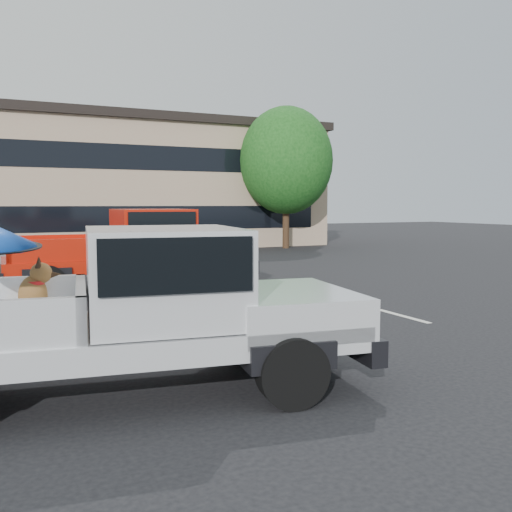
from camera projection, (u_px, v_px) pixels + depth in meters
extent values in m
plane|color=black|center=(269.00, 334.00, 9.42)|extent=(90.00, 90.00, 0.00)
cube|color=silver|center=(63.00, 327.00, 9.93)|extent=(0.12, 5.00, 0.01)
cube|color=silver|center=(350.00, 302.00, 12.50)|extent=(0.12, 5.00, 0.01)
cube|color=tan|center=(118.00, 187.00, 28.88)|extent=(20.00, 8.00, 6.00)
cube|color=black|center=(116.00, 125.00, 28.59)|extent=(20.40, 8.40, 0.40)
cube|color=black|center=(137.00, 218.00, 25.44)|extent=(18.00, 0.08, 1.10)
cube|color=black|center=(136.00, 157.00, 25.19)|extent=(18.00, 0.08, 1.10)
cylinder|color=#332114|center=(286.00, 220.00, 27.53)|extent=(0.32, 0.32, 2.73)
ellipsoid|color=#134514|center=(286.00, 160.00, 27.27)|extent=(4.46, 4.46, 5.13)
cylinder|color=#332114|center=(176.00, 216.00, 33.43)|extent=(0.32, 0.32, 2.86)
ellipsoid|color=#134514|center=(175.00, 165.00, 33.16)|extent=(4.68, 4.68, 5.38)
cylinder|color=black|center=(292.00, 373.00, 5.97)|extent=(0.79, 0.39, 0.76)
cylinder|color=black|center=(244.00, 334.00, 7.73)|extent=(0.79, 0.39, 0.76)
cube|color=silver|center=(115.00, 337.00, 6.31)|extent=(5.61, 2.68, 0.28)
cube|color=silver|center=(285.00, 309.00, 6.88)|extent=(1.76, 2.12, 0.46)
cube|color=black|center=(341.00, 336.00, 7.13)|extent=(0.48, 1.97, 0.30)
cube|color=silver|center=(164.00, 275.00, 6.41)|extent=(1.90, 2.06, 1.05)
cube|color=black|center=(164.00, 257.00, 6.39)|extent=(1.76, 2.14, 0.55)
cube|color=silver|center=(81.00, 307.00, 6.17)|extent=(0.36, 1.84, 0.50)
ellipsoid|color=brown|center=(17.00, 314.00, 6.21)|extent=(0.54, 0.47, 0.32)
cylinder|color=brown|center=(42.00, 318.00, 6.22)|extent=(0.07, 0.07, 0.24)
cylinder|color=brown|center=(43.00, 315.00, 6.37)|extent=(0.07, 0.07, 0.24)
ellipsoid|color=brown|center=(33.00, 295.00, 6.25)|extent=(0.34, 0.32, 0.44)
cylinder|color=red|center=(35.00, 282.00, 6.24)|extent=(0.21, 0.21, 0.04)
sphere|color=brown|center=(41.00, 273.00, 6.25)|extent=(0.23, 0.23, 0.23)
cone|color=black|center=(54.00, 274.00, 6.29)|extent=(0.18, 0.13, 0.11)
cone|color=black|center=(38.00, 263.00, 6.18)|extent=(0.08, 0.08, 0.12)
cone|color=black|center=(39.00, 262.00, 6.29)|extent=(0.08, 0.08, 0.12)
cylinder|color=black|center=(47.00, 284.00, 12.42)|extent=(0.82, 0.32, 0.82)
cylinder|color=black|center=(42.00, 274.00, 14.22)|extent=(0.82, 0.32, 0.82)
cylinder|color=black|center=(214.00, 275.00, 13.99)|extent=(0.82, 0.32, 0.82)
cylinder|color=black|center=(190.00, 267.00, 15.79)|extent=(0.82, 0.32, 0.82)
cube|color=red|center=(129.00, 262.00, 14.10)|extent=(5.84, 2.20, 0.30)
cube|color=red|center=(211.00, 250.00, 14.95)|extent=(1.66, 2.10, 0.49)
cube|color=black|center=(240.00, 264.00, 15.32)|extent=(0.27, 2.11, 0.32)
cube|color=red|center=(152.00, 232.00, 14.27)|extent=(1.82, 2.02, 1.13)
cube|color=black|center=(152.00, 223.00, 14.25)|extent=(1.66, 2.12, 0.59)
cube|color=black|center=(63.00, 262.00, 13.46)|extent=(2.52, 2.04, 0.11)
cube|color=red|center=(59.00, 245.00, 14.28)|extent=(2.47, 0.17, 0.54)
cube|color=red|center=(67.00, 251.00, 12.58)|extent=(2.47, 0.17, 0.54)
cube|color=red|center=(8.00, 250.00, 12.95)|extent=(0.15, 1.98, 0.54)
cube|color=red|center=(113.00, 246.00, 13.91)|extent=(0.15, 1.98, 0.54)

